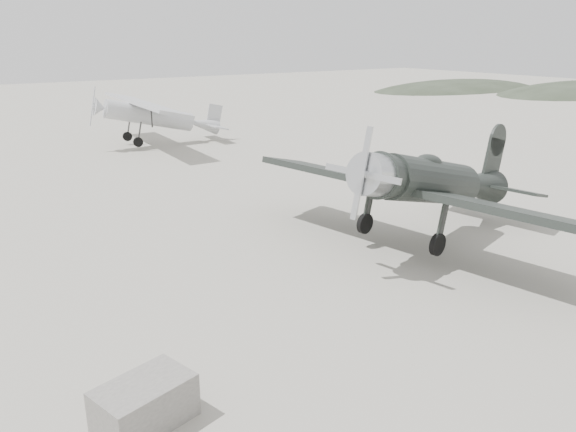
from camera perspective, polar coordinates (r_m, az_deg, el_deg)
ground at (r=15.90m, az=9.19°, el=-7.16°), size 160.00×160.00×0.00m
hill_northeast at (r=78.63m, az=16.83°, el=12.28°), size 32.00×16.00×5.20m
lowwing_monoplane at (r=18.99m, az=14.70°, el=3.30°), size 8.81×12.23×3.92m
highwing_monoplane at (r=36.64m, az=-13.40°, el=10.21°), size 8.29×11.66×3.32m
equipment_block at (r=10.83m, az=-14.36°, el=-17.99°), size 1.90×1.46×0.84m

